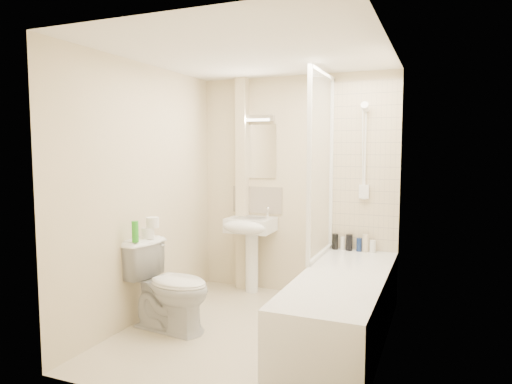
% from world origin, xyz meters
% --- Properties ---
extents(floor, '(2.50, 2.50, 0.00)m').
position_xyz_m(floor, '(0.00, 0.00, 0.00)').
color(floor, beige).
rests_on(floor, ground).
extents(wall_back, '(2.20, 0.02, 2.40)m').
position_xyz_m(wall_back, '(0.00, 1.25, 1.20)').
color(wall_back, beige).
rests_on(wall_back, ground).
extents(wall_left, '(0.02, 2.50, 2.40)m').
position_xyz_m(wall_left, '(-1.10, 0.00, 1.20)').
color(wall_left, beige).
rests_on(wall_left, ground).
extents(wall_right, '(0.02, 2.50, 2.40)m').
position_xyz_m(wall_right, '(1.10, 0.00, 1.20)').
color(wall_right, beige).
rests_on(wall_right, ground).
extents(ceiling, '(2.20, 2.50, 0.02)m').
position_xyz_m(ceiling, '(0.00, 0.00, 2.40)').
color(ceiling, white).
rests_on(ceiling, wall_back).
extents(tile_back, '(0.70, 0.01, 1.75)m').
position_xyz_m(tile_back, '(0.75, 1.24, 1.42)').
color(tile_back, beige).
rests_on(tile_back, wall_back).
extents(tile_right, '(0.01, 2.10, 1.75)m').
position_xyz_m(tile_right, '(1.09, 0.20, 1.42)').
color(tile_right, beige).
rests_on(tile_right, wall_right).
extents(pipe_boxing, '(0.12, 0.12, 2.40)m').
position_xyz_m(pipe_boxing, '(-0.62, 1.19, 1.20)').
color(pipe_boxing, beige).
rests_on(pipe_boxing, ground).
extents(splashback, '(0.60, 0.02, 0.30)m').
position_xyz_m(splashback, '(-0.46, 1.24, 1.03)').
color(splashback, beige).
rests_on(splashback, wall_back).
extents(mirror, '(0.46, 0.01, 0.60)m').
position_xyz_m(mirror, '(-0.46, 1.24, 1.58)').
color(mirror, white).
rests_on(mirror, wall_back).
extents(strip_light, '(0.42, 0.07, 0.07)m').
position_xyz_m(strip_light, '(-0.46, 1.22, 1.95)').
color(strip_light, silver).
rests_on(strip_light, wall_back).
extents(bathtub, '(0.70, 2.10, 0.55)m').
position_xyz_m(bathtub, '(0.75, 0.20, 0.29)').
color(bathtub, white).
rests_on(bathtub, ground).
extents(shower_screen, '(0.04, 0.92, 1.80)m').
position_xyz_m(shower_screen, '(0.40, 0.80, 1.45)').
color(shower_screen, white).
rests_on(shower_screen, bathtub).
extents(shower_fixture, '(0.10, 0.16, 0.99)m').
position_xyz_m(shower_fixture, '(0.75, 1.19, 1.55)').
color(shower_fixture, white).
rests_on(shower_fixture, wall_back).
extents(pedestal_sink, '(0.50, 0.47, 0.97)m').
position_xyz_m(pedestal_sink, '(-0.46, 1.01, 0.68)').
color(pedestal_sink, white).
rests_on(pedestal_sink, ground).
extents(bottle_black_a, '(0.07, 0.07, 0.16)m').
position_xyz_m(bottle_black_a, '(0.47, 1.16, 0.63)').
color(bottle_black_a, black).
rests_on(bottle_black_a, bathtub).
extents(bottle_white_a, '(0.05, 0.05, 0.14)m').
position_xyz_m(bottle_white_a, '(0.55, 1.16, 0.62)').
color(bottle_white_a, silver).
rests_on(bottle_white_a, bathtub).
extents(bottle_black_b, '(0.07, 0.07, 0.17)m').
position_xyz_m(bottle_black_b, '(0.62, 1.16, 0.64)').
color(bottle_black_b, black).
rests_on(bottle_black_b, bathtub).
extents(bottle_blue, '(0.06, 0.06, 0.14)m').
position_xyz_m(bottle_blue, '(0.72, 1.16, 0.62)').
color(bottle_blue, navy).
rests_on(bottle_blue, bathtub).
extents(bottle_cream, '(0.06, 0.06, 0.18)m').
position_xyz_m(bottle_cream, '(0.79, 1.16, 0.64)').
color(bottle_cream, beige).
rests_on(bottle_cream, bathtub).
extents(bottle_white_b, '(0.06, 0.06, 0.13)m').
position_xyz_m(bottle_white_b, '(0.86, 1.16, 0.61)').
color(bottle_white_b, white).
rests_on(bottle_white_b, bathtub).
extents(toilet, '(0.63, 0.88, 0.80)m').
position_xyz_m(toilet, '(-0.72, -0.19, 0.40)').
color(toilet, white).
rests_on(toilet, ground).
extents(toilet_roll_lower, '(0.11, 0.11, 0.10)m').
position_xyz_m(toilet_roll_lower, '(-0.98, -0.13, 0.85)').
color(toilet_roll_lower, white).
rests_on(toilet_roll_lower, toilet).
extents(toilet_roll_upper, '(0.12, 0.12, 0.09)m').
position_xyz_m(toilet_roll_upper, '(-0.95, -0.10, 0.94)').
color(toilet_roll_upper, white).
rests_on(toilet_roll_upper, toilet_roll_lower).
extents(green_bottle, '(0.06, 0.06, 0.18)m').
position_xyz_m(green_bottle, '(-0.98, -0.31, 0.89)').
color(green_bottle, green).
rests_on(green_bottle, toilet).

